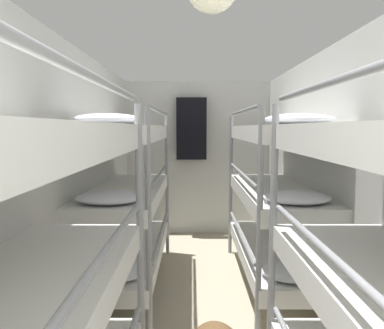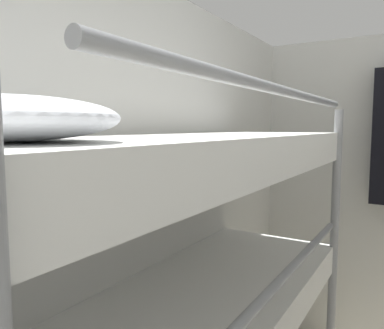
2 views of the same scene
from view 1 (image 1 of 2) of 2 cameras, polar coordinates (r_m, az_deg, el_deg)
name	(u,v)px [view 1 (image 1 of 2)]	position (r m, az deg, el deg)	size (l,w,h in m)	color
wall_left	(48,195)	(2.62, -22.82, -4.65)	(0.06, 5.69, 2.31)	silver
wall_right	(361,195)	(2.70, 26.28, -4.53)	(0.06, 5.69, 2.31)	silver
wall_back	(198,159)	(5.21, 0.97, 0.98)	(2.26, 0.06, 2.31)	silver
bunk_stack_left_far	(126,194)	(3.43, -10.87, -4.91)	(0.69, 1.92, 1.80)	gray
bunk_stack_right_far	(275,194)	(3.47, 13.73, -4.85)	(0.69, 1.92, 1.80)	gray
hanging_coat	(191,129)	(5.04, -0.09, 5.98)	(0.44, 0.12, 0.90)	black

